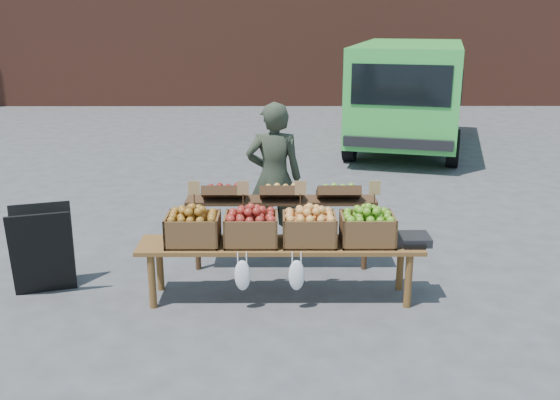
{
  "coord_description": "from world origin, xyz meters",
  "views": [
    {
      "loc": [
        0.17,
        -5.67,
        2.67
      ],
      "look_at": [
        0.19,
        0.39,
        0.85
      ],
      "focal_mm": 40.0,
      "sensor_mm": 36.0,
      "label": 1
    }
  ],
  "objects_px": {
    "back_table": "(281,224)",
    "crate_red_apples": "(309,229)",
    "delivery_van": "(408,97)",
    "display_bench": "(280,271)",
    "crate_green_apples": "(367,229)",
    "vendor": "(274,178)",
    "crate_russet_pears": "(251,229)",
    "chalkboard_sign": "(42,250)",
    "weighing_scale": "(411,239)",
    "crate_golden_apples": "(193,229)"
  },
  "relations": [
    {
      "from": "crate_green_apples",
      "to": "delivery_van",
      "type": "bearing_deg",
      "value": 75.84
    },
    {
      "from": "delivery_van",
      "to": "back_table",
      "type": "height_order",
      "value": "delivery_van"
    },
    {
      "from": "back_table",
      "to": "weighing_scale",
      "type": "bearing_deg",
      "value": -30.22
    },
    {
      "from": "chalkboard_sign",
      "to": "back_table",
      "type": "height_order",
      "value": "back_table"
    },
    {
      "from": "weighing_scale",
      "to": "back_table",
      "type": "bearing_deg",
      "value": 149.78
    },
    {
      "from": "delivery_van",
      "to": "display_bench",
      "type": "relative_size",
      "value": 1.74
    },
    {
      "from": "display_bench",
      "to": "crate_golden_apples",
      "type": "distance_m",
      "value": 0.93
    },
    {
      "from": "vendor",
      "to": "crate_golden_apples",
      "type": "bearing_deg",
      "value": 59.08
    },
    {
      "from": "back_table",
      "to": "weighing_scale",
      "type": "height_order",
      "value": "back_table"
    },
    {
      "from": "back_table",
      "to": "crate_golden_apples",
      "type": "xyz_separation_m",
      "value": [
        -0.84,
        -0.72,
        0.19
      ]
    },
    {
      "from": "display_bench",
      "to": "crate_green_apples",
      "type": "distance_m",
      "value": 0.93
    },
    {
      "from": "delivery_van",
      "to": "chalkboard_sign",
      "type": "bearing_deg",
      "value": -110.54
    },
    {
      "from": "chalkboard_sign",
      "to": "crate_green_apples",
      "type": "bearing_deg",
      "value": -20.12
    },
    {
      "from": "crate_green_apples",
      "to": "weighing_scale",
      "type": "distance_m",
      "value": 0.44
    },
    {
      "from": "crate_green_apples",
      "to": "weighing_scale",
      "type": "xyz_separation_m",
      "value": [
        0.43,
        -0.0,
        -0.1
      ]
    },
    {
      "from": "vendor",
      "to": "crate_russet_pears",
      "type": "distance_m",
      "value": 1.31
    },
    {
      "from": "delivery_van",
      "to": "crate_russet_pears",
      "type": "xyz_separation_m",
      "value": [
        -2.89,
        -7.08,
        -0.34
      ]
    },
    {
      "from": "display_bench",
      "to": "weighing_scale",
      "type": "distance_m",
      "value": 1.29
    },
    {
      "from": "vendor",
      "to": "crate_russet_pears",
      "type": "xyz_separation_m",
      "value": [
        -0.21,
        -1.28,
        -0.16
      ]
    },
    {
      "from": "vendor",
      "to": "back_table",
      "type": "height_order",
      "value": "vendor"
    },
    {
      "from": "back_table",
      "to": "display_bench",
      "type": "distance_m",
      "value": 0.76
    },
    {
      "from": "crate_golden_apples",
      "to": "weighing_scale",
      "type": "bearing_deg",
      "value": -0.0
    },
    {
      "from": "crate_russet_pears",
      "to": "crate_green_apples",
      "type": "xyz_separation_m",
      "value": [
        1.1,
        0.0,
        0.0
      ]
    },
    {
      "from": "crate_red_apples",
      "to": "crate_green_apples",
      "type": "height_order",
      "value": "same"
    },
    {
      "from": "crate_green_apples",
      "to": "display_bench",
      "type": "bearing_deg",
      "value": 180.0
    },
    {
      "from": "delivery_van",
      "to": "vendor",
      "type": "bearing_deg",
      "value": -99.72
    },
    {
      "from": "crate_golden_apples",
      "to": "crate_green_apples",
      "type": "relative_size",
      "value": 1.0
    },
    {
      "from": "chalkboard_sign",
      "to": "display_bench",
      "type": "xyz_separation_m",
      "value": [
        2.34,
        -0.17,
        -0.16
      ]
    },
    {
      "from": "chalkboard_sign",
      "to": "crate_golden_apples",
      "type": "height_order",
      "value": "chalkboard_sign"
    },
    {
      "from": "display_bench",
      "to": "chalkboard_sign",
      "type": "bearing_deg",
      "value": 175.96
    },
    {
      "from": "crate_golden_apples",
      "to": "delivery_van",
      "type": "bearing_deg",
      "value": 64.12
    },
    {
      "from": "crate_golden_apples",
      "to": "crate_red_apples",
      "type": "bearing_deg",
      "value": 0.0
    },
    {
      "from": "delivery_van",
      "to": "crate_golden_apples",
      "type": "bearing_deg",
      "value": -100.84
    },
    {
      "from": "back_table",
      "to": "crate_red_apples",
      "type": "relative_size",
      "value": 4.2
    },
    {
      "from": "back_table",
      "to": "crate_red_apples",
      "type": "xyz_separation_m",
      "value": [
        0.26,
        -0.72,
        0.19
      ]
    },
    {
      "from": "display_bench",
      "to": "crate_red_apples",
      "type": "relative_size",
      "value": 5.4
    },
    {
      "from": "crate_green_apples",
      "to": "crate_golden_apples",
      "type": "bearing_deg",
      "value": 180.0
    },
    {
      "from": "display_bench",
      "to": "back_table",
      "type": "bearing_deg",
      "value": 88.88
    },
    {
      "from": "weighing_scale",
      "to": "crate_golden_apples",
      "type": "bearing_deg",
      "value": 180.0
    },
    {
      "from": "crate_russet_pears",
      "to": "weighing_scale",
      "type": "height_order",
      "value": "crate_russet_pears"
    },
    {
      "from": "vendor",
      "to": "crate_green_apples",
      "type": "height_order",
      "value": "vendor"
    },
    {
      "from": "vendor",
      "to": "crate_red_apples",
      "type": "relative_size",
      "value": 3.49
    },
    {
      "from": "back_table",
      "to": "crate_russet_pears",
      "type": "height_order",
      "value": "back_table"
    },
    {
      "from": "delivery_van",
      "to": "back_table",
      "type": "bearing_deg",
      "value": -97.16
    },
    {
      "from": "chalkboard_sign",
      "to": "weighing_scale",
      "type": "xyz_separation_m",
      "value": [
        3.59,
        -0.17,
        0.17
      ]
    },
    {
      "from": "chalkboard_sign",
      "to": "display_bench",
      "type": "height_order",
      "value": "chalkboard_sign"
    },
    {
      "from": "delivery_van",
      "to": "vendor",
      "type": "xyz_separation_m",
      "value": [
        -2.68,
        -5.8,
        -0.18
      ]
    },
    {
      "from": "chalkboard_sign",
      "to": "crate_golden_apples",
      "type": "bearing_deg",
      "value": -23.36
    },
    {
      "from": "crate_russet_pears",
      "to": "crate_green_apples",
      "type": "relative_size",
      "value": 1.0
    },
    {
      "from": "delivery_van",
      "to": "weighing_scale",
      "type": "relative_size",
      "value": 13.82
    }
  ]
}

